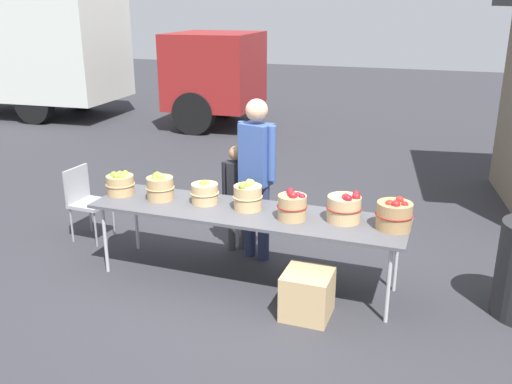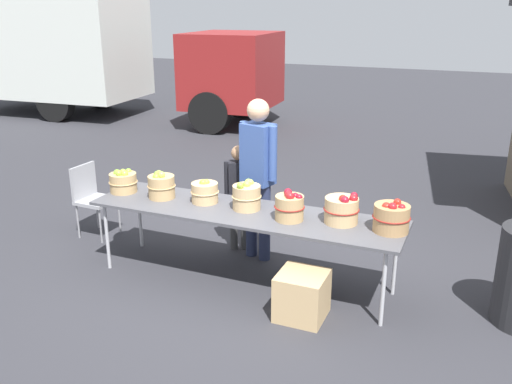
{
  "view_description": "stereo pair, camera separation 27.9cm",
  "coord_description": "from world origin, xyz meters",
  "px_view_note": "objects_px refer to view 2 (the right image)",
  "views": [
    {
      "loc": [
        1.81,
        -4.7,
        2.66
      ],
      "look_at": [
        0.0,
        0.3,
        0.85
      ],
      "focal_mm": 39.02,
      "sensor_mm": 36.0,
      "label": 1
    },
    {
      "loc": [
        2.07,
        -4.6,
        2.66
      ],
      "look_at": [
        0.0,
        0.3,
        0.85
      ],
      "focal_mm": 39.02,
      "sensor_mm": 36.0,
      "label": 2
    }
  ],
  "objects_px": {
    "apple_basket_red_0": "(290,206)",
    "folding_chair": "(92,195)",
    "apple_basket_green_2": "(205,192)",
    "apple_basket_green_0": "(123,182)",
    "apple_basket_green_1": "(161,186)",
    "box_truck": "(93,54)",
    "market_table": "(244,214)",
    "apple_basket_red_2": "(391,217)",
    "child_customer": "(239,190)",
    "vendor_adult": "(258,167)",
    "apple_basket_green_3": "(247,196)",
    "produce_crate": "(302,295)",
    "apple_basket_red_1": "(342,210)"
  },
  "relations": [
    {
      "from": "market_table",
      "to": "produce_crate",
      "type": "distance_m",
      "value": 1.0
    },
    {
      "from": "market_table",
      "to": "apple_basket_red_2",
      "type": "relative_size",
      "value": 9.27
    },
    {
      "from": "folding_chair",
      "to": "produce_crate",
      "type": "xyz_separation_m",
      "value": [
        2.9,
        -0.8,
        -0.3
      ]
    },
    {
      "from": "child_customer",
      "to": "produce_crate",
      "type": "xyz_separation_m",
      "value": [
        1.11,
        -1.1,
        -0.5
      ]
    },
    {
      "from": "child_customer",
      "to": "apple_basket_red_1",
      "type": "bearing_deg",
      "value": 130.73
    },
    {
      "from": "apple_basket_green_3",
      "to": "apple_basket_red_2",
      "type": "height_order",
      "value": "apple_basket_green_3"
    },
    {
      "from": "apple_basket_green_3",
      "to": "folding_chair",
      "type": "relative_size",
      "value": 0.35
    },
    {
      "from": "apple_basket_red_2",
      "to": "apple_basket_red_1",
      "type": "bearing_deg",
      "value": 176.49
    },
    {
      "from": "market_table",
      "to": "apple_basket_green_0",
      "type": "relative_size",
      "value": 10.21
    },
    {
      "from": "apple_basket_green_3",
      "to": "apple_basket_red_1",
      "type": "distance_m",
      "value": 0.94
    },
    {
      "from": "apple_basket_green_2",
      "to": "apple_basket_red_0",
      "type": "height_order",
      "value": "apple_basket_red_0"
    },
    {
      "from": "apple_basket_green_1",
      "to": "apple_basket_red_1",
      "type": "bearing_deg",
      "value": 1.37
    },
    {
      "from": "apple_basket_green_2",
      "to": "child_customer",
      "type": "xyz_separation_m",
      "value": [
        0.1,
        0.6,
        -0.15
      ]
    },
    {
      "from": "apple_basket_green_2",
      "to": "apple_basket_red_1",
      "type": "xyz_separation_m",
      "value": [
        1.41,
        -0.01,
        0.02
      ]
    },
    {
      "from": "market_table",
      "to": "folding_chair",
      "type": "bearing_deg",
      "value": 170.01
    },
    {
      "from": "apple_basket_green_0",
      "to": "produce_crate",
      "type": "height_order",
      "value": "apple_basket_green_0"
    },
    {
      "from": "apple_basket_green_1",
      "to": "produce_crate",
      "type": "height_order",
      "value": "apple_basket_green_1"
    },
    {
      "from": "apple_basket_red_2",
      "to": "box_truck",
      "type": "distance_m",
      "value": 10.55
    },
    {
      "from": "apple_basket_green_1",
      "to": "folding_chair",
      "type": "xyz_separation_m",
      "value": [
        -1.2,
        0.35,
        -0.37
      ]
    },
    {
      "from": "apple_basket_red_0",
      "to": "apple_basket_red_1",
      "type": "height_order",
      "value": "apple_basket_red_1"
    },
    {
      "from": "apple_basket_red_2",
      "to": "folding_chair",
      "type": "bearing_deg",
      "value": 174.59
    },
    {
      "from": "apple_basket_red_0",
      "to": "vendor_adult",
      "type": "xyz_separation_m",
      "value": [
        -0.57,
        0.6,
        0.15
      ]
    },
    {
      "from": "apple_basket_green_0",
      "to": "box_truck",
      "type": "height_order",
      "value": "box_truck"
    },
    {
      "from": "apple_basket_green_3",
      "to": "vendor_adult",
      "type": "distance_m",
      "value": 0.52
    },
    {
      "from": "apple_basket_green_1",
      "to": "apple_basket_green_3",
      "type": "xyz_separation_m",
      "value": [
        0.95,
        0.04,
        0.0
      ]
    },
    {
      "from": "apple_basket_red_2",
      "to": "box_truck",
      "type": "bearing_deg",
      "value": 141.93
    },
    {
      "from": "box_truck",
      "to": "market_table",
      "type": "bearing_deg",
      "value": -47.3
    },
    {
      "from": "apple_basket_green_0",
      "to": "apple_basket_green_1",
      "type": "height_order",
      "value": "apple_basket_green_1"
    },
    {
      "from": "apple_basket_green_0",
      "to": "apple_basket_green_3",
      "type": "height_order",
      "value": "apple_basket_green_3"
    },
    {
      "from": "apple_basket_green_2",
      "to": "folding_chair",
      "type": "height_order",
      "value": "apple_basket_green_2"
    },
    {
      "from": "apple_basket_red_2",
      "to": "vendor_adult",
      "type": "bearing_deg",
      "value": 160.76
    },
    {
      "from": "apple_basket_green_3",
      "to": "produce_crate",
      "type": "bearing_deg",
      "value": -33.43
    },
    {
      "from": "apple_basket_red_2",
      "to": "child_customer",
      "type": "relative_size",
      "value": 0.28
    },
    {
      "from": "market_table",
      "to": "apple_basket_green_1",
      "type": "relative_size",
      "value": 10.59
    },
    {
      "from": "apple_basket_green_1",
      "to": "apple_basket_green_2",
      "type": "xyz_separation_m",
      "value": [
        0.48,
        0.05,
        -0.02
      ]
    },
    {
      "from": "produce_crate",
      "to": "market_table",
      "type": "bearing_deg",
      "value": 150.37
    },
    {
      "from": "folding_chair",
      "to": "apple_basket_green_0",
      "type": "bearing_deg",
      "value": -113.05
    },
    {
      "from": "apple_basket_green_3",
      "to": "box_truck",
      "type": "relative_size",
      "value": 0.04
    },
    {
      "from": "apple_basket_green_0",
      "to": "apple_basket_green_1",
      "type": "xyz_separation_m",
      "value": [
        0.47,
        -0.0,
        0.02
      ]
    },
    {
      "from": "apple_basket_red_0",
      "to": "box_truck",
      "type": "distance_m",
      "value": 9.9
    },
    {
      "from": "apple_basket_red_0",
      "to": "folding_chair",
      "type": "xyz_separation_m",
      "value": [
        -2.63,
        0.42,
        -0.37
      ]
    },
    {
      "from": "market_table",
      "to": "apple_basket_red_2",
      "type": "bearing_deg",
      "value": 1.75
    },
    {
      "from": "apple_basket_green_0",
      "to": "vendor_adult",
      "type": "height_order",
      "value": "vendor_adult"
    },
    {
      "from": "apple_basket_green_2",
      "to": "box_truck",
      "type": "height_order",
      "value": "box_truck"
    },
    {
      "from": "apple_basket_green_0",
      "to": "folding_chair",
      "type": "bearing_deg",
      "value": 154.42
    },
    {
      "from": "child_customer",
      "to": "folding_chair",
      "type": "xyz_separation_m",
      "value": [
        -1.78,
        -0.3,
        -0.2
      ]
    },
    {
      "from": "apple_basket_green_3",
      "to": "folding_chair",
      "type": "height_order",
      "value": "apple_basket_green_3"
    },
    {
      "from": "apple_basket_red_2",
      "to": "child_customer",
      "type": "distance_m",
      "value": 1.88
    },
    {
      "from": "apple_basket_green_2",
      "to": "vendor_adult",
      "type": "xyz_separation_m",
      "value": [
        0.38,
        0.48,
        0.17
      ]
    },
    {
      "from": "market_table",
      "to": "apple_basket_red_1",
      "type": "distance_m",
      "value": 0.96
    }
  ]
}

